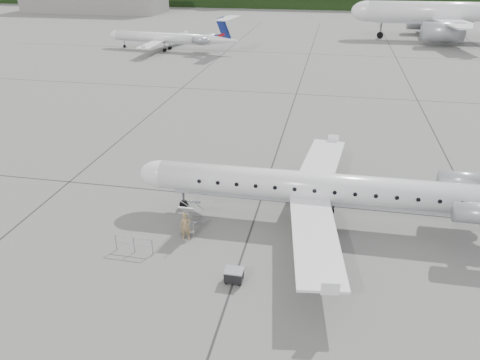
# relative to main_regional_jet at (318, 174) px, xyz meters

# --- Properties ---
(ground) EXTENTS (320.00, 320.00, 0.00)m
(ground) POSITION_rel_main_regional_jet_xyz_m (1.03, -3.01, -3.29)
(ground) COLOR slate
(ground) RESTS_ON ground
(main_regional_jet) EXTENTS (25.85, 18.75, 6.58)m
(main_regional_jet) POSITION_rel_main_regional_jet_xyz_m (0.00, 0.00, 0.00)
(main_regional_jet) COLOR silver
(main_regional_jet) RESTS_ON ground
(airstair) EXTENTS (0.88, 2.49, 2.06)m
(airstair) POSITION_rel_main_regional_jet_xyz_m (-7.38, -2.29, -2.26)
(airstair) COLOR silver
(airstair) RESTS_ON ground
(passenger) EXTENTS (0.74, 0.59, 1.77)m
(passenger) POSITION_rel_main_regional_jet_xyz_m (-7.37, -3.68, -2.40)
(passenger) COLOR olive
(passenger) RESTS_ON ground
(safety_railing) EXTENTS (2.20, 0.12, 1.00)m
(safety_railing) POSITION_rel_main_regional_jet_xyz_m (-9.85, -5.55, -2.79)
(safety_railing) COLOR gray
(safety_railing) RESTS_ON ground
(baggage_cart) EXTENTS (0.92, 0.75, 0.80)m
(baggage_cart) POSITION_rel_main_regional_jet_xyz_m (-3.76, -7.05, -2.89)
(baggage_cart) COLOR black
(baggage_cart) RESTS_ON ground
(bg_narrowbody) EXTENTS (40.61, 29.99, 14.18)m
(bg_narrowbody) POSITION_rel_main_regional_jet_xyz_m (21.41, 74.85, 3.80)
(bg_narrowbody) COLOR silver
(bg_narrowbody) RESTS_ON ground
(bg_regional_left) EXTENTS (24.66, 19.04, 6.00)m
(bg_regional_left) POSITION_rel_main_regional_jet_xyz_m (-29.35, 53.71, -0.29)
(bg_regional_left) COLOR silver
(bg_regional_left) RESTS_ON ground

